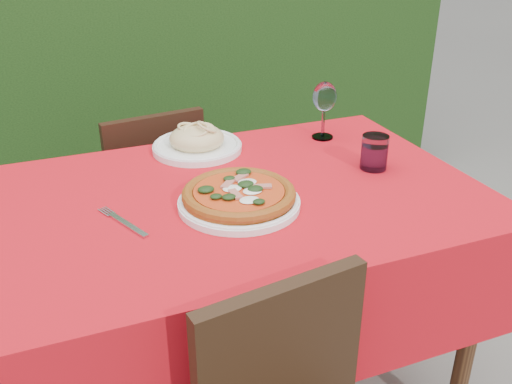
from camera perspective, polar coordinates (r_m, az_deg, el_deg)
name	(u,v)px	position (r m, az deg, el deg)	size (l,w,h in m)	color
hedge	(128,27)	(2.90, -12.71, 15.78)	(3.20, 0.55, 1.78)	black
dining_table	(243,241)	(1.58, -1.35, -4.94)	(1.26, 0.86, 0.75)	#4A2D17
chair_far	(152,196)	(2.17, -10.40, -0.37)	(0.40, 0.40, 0.80)	black
pizza_plate	(239,197)	(1.43, -1.71, -0.49)	(0.37, 0.37, 0.06)	white
pasta_plate	(197,142)	(1.77, -5.92, 5.01)	(0.28, 0.28, 0.08)	white
water_glass	(374,154)	(1.67, 11.74, 3.75)	(0.08, 0.08, 0.10)	silver
wine_glass	(324,99)	(1.85, 6.86, 9.21)	(0.08, 0.08, 0.19)	silver
fork	(128,225)	(1.38, -12.70, -3.22)	(0.03, 0.21, 0.01)	silver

